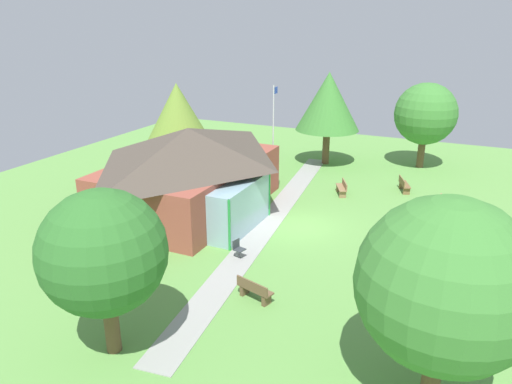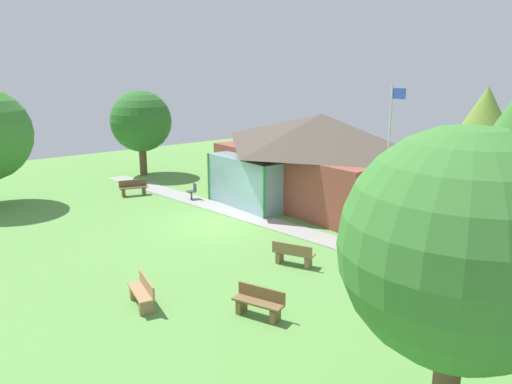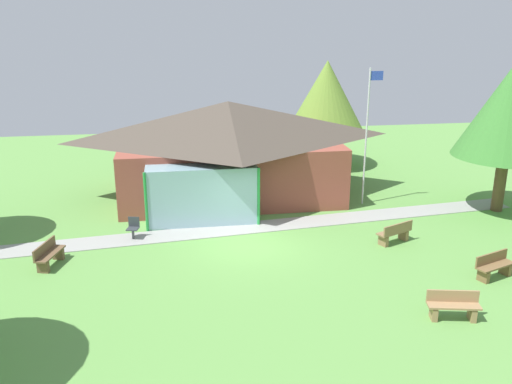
% 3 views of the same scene
% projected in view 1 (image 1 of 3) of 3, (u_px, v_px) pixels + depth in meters
% --- Properties ---
extents(ground_plane, '(44.00, 44.00, 0.00)m').
position_uv_depth(ground_plane, '(300.00, 226.00, 24.89)').
color(ground_plane, '#609947').
extents(pavilion, '(11.19, 8.21, 4.56)m').
position_uv_depth(pavilion, '(191.00, 168.00, 26.36)').
color(pavilion, brown).
rests_on(pavilion, ground_plane).
extents(footpath, '(24.62, 3.98, 0.03)m').
position_uv_depth(footpath, '(270.00, 220.00, 25.54)').
color(footpath, '#999993').
rests_on(footpath, ground_plane).
extents(flagpole, '(0.64, 0.08, 6.24)m').
position_uv_depth(flagpole, '(273.00, 131.00, 30.31)').
color(flagpole, silver).
rests_on(flagpole, ground_plane).
extents(bench_mid_right, '(1.55, 1.02, 0.84)m').
position_uv_depth(bench_mid_right, '(342.00, 188.00, 29.19)').
color(bench_mid_right, olive).
rests_on(bench_mid_right, ground_plane).
extents(bench_mid_left, '(0.85, 1.56, 0.84)m').
position_uv_depth(bench_mid_left, '(254.00, 290.00, 18.22)').
color(bench_mid_left, brown).
rests_on(bench_mid_left, ground_plane).
extents(bench_lawn_far_right, '(1.56, 0.94, 0.84)m').
position_uv_depth(bench_lawn_far_right, '(404.00, 185.00, 29.73)').
color(bench_lawn_far_right, brown).
rests_on(bench_lawn_far_right, ground_plane).
extents(bench_front_right, '(1.56, 0.74, 0.84)m').
position_uv_depth(bench_front_right, '(439.00, 205.00, 26.57)').
color(bench_front_right, '#9E7A51').
rests_on(bench_front_right, ground_plane).
extents(patio_chair_west, '(0.53, 0.53, 0.86)m').
position_uv_depth(patio_chair_west, '(238.00, 250.00, 21.41)').
color(patio_chair_west, '#33383D').
rests_on(patio_chair_west, ground_plane).
extents(tree_behind_pavilion_right, '(4.64, 4.64, 6.00)m').
position_uv_depth(tree_behind_pavilion_right, '(178.00, 114.00, 33.01)').
color(tree_behind_pavilion_right, brown).
rests_on(tree_behind_pavilion_right, ground_plane).
extents(tree_far_east, '(4.26, 4.26, 5.97)m').
position_uv_depth(tree_far_east, '(426.00, 114.00, 33.48)').
color(tree_far_east, brown).
rests_on(tree_far_east, ground_plane).
extents(tree_lawn_corner, '(4.66, 4.66, 5.97)m').
position_uv_depth(tree_lawn_corner, '(445.00, 285.00, 12.38)').
color(tree_lawn_corner, brown).
rests_on(tree_lawn_corner, ground_plane).
extents(tree_east_hedge, '(4.52, 4.52, 6.60)m').
position_uv_depth(tree_east_hedge, '(328.00, 102.00, 34.07)').
color(tree_east_hedge, brown).
rests_on(tree_east_hedge, ground_plane).
extents(tree_west_hedge, '(3.87, 3.87, 5.43)m').
position_uv_depth(tree_west_hedge, '(103.00, 253.00, 14.41)').
color(tree_west_hedge, brown).
rests_on(tree_west_hedge, ground_plane).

